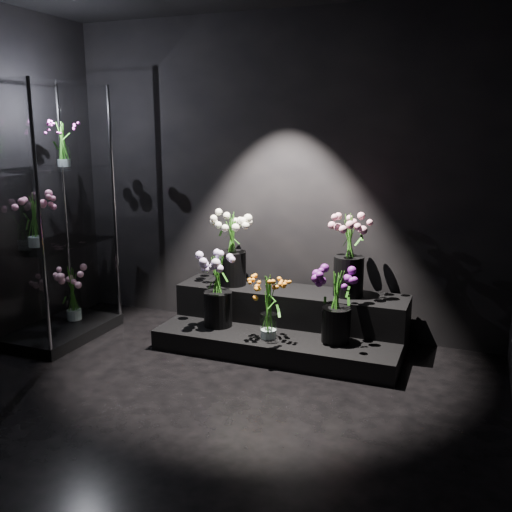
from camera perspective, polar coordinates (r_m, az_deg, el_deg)
The scene contains 12 objects.
floor at distance 3.75m, azimuth -8.43°, elevation -16.51°, with size 4.00×4.00×0.00m, color black.
wall_back at distance 5.12m, azimuth 2.25°, elevation 7.97°, with size 4.00×4.00×0.00m, color black.
display_riser at distance 4.93m, azimuth 3.01°, elevation -6.69°, with size 2.01×0.89×0.45m.
display_case at distance 5.16m, azimuth -19.57°, elevation 3.84°, with size 0.60×0.99×2.19m.
bouquet_orange_bells at distance 4.55m, azimuth 1.27°, elevation -5.08°, with size 0.34×0.34×0.51m.
bouquet_lilac at distance 4.82m, azimuth -3.86°, elevation -2.94°, with size 0.45×0.45×0.62m.
bouquet_purple at distance 4.50m, azimuth 8.08°, elevation -4.47°, with size 0.38×0.38×0.58m.
bouquet_cream_roses at distance 5.04m, azimuth -2.41°, elevation 1.38°, with size 0.51×0.51×0.66m.
bouquet_pink_roses at distance 4.77m, azimuth 9.32°, elevation 0.69°, with size 0.43×0.43×0.69m.
bouquet_case_pink at distance 5.06m, azimuth -21.33°, elevation 3.48°, with size 0.36×0.36×0.44m.
bouquet_case_magenta at distance 5.17m, azimuth -18.78°, elevation 10.62°, with size 0.23×0.23×0.38m.
bouquet_case_base_pink at distance 5.45m, azimuth -17.87°, elevation -3.45°, with size 0.43×0.43×0.49m.
Camera 1 is at (1.67, -2.82, 1.83)m, focal length 40.00 mm.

